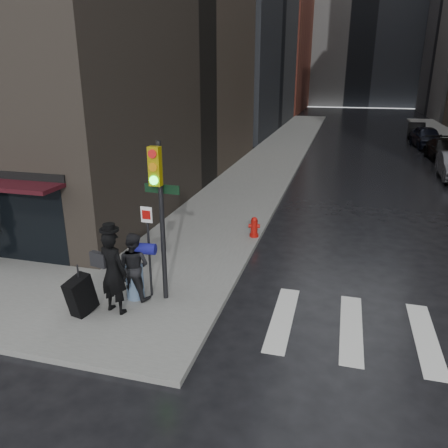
{
  "coord_description": "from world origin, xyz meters",
  "views": [
    {
      "loc": [
        4.56,
        -8.24,
        5.6
      ],
      "look_at": [
        1.3,
        3.69,
        1.3
      ],
      "focal_mm": 35.0,
      "sensor_mm": 36.0,
      "label": 1
    }
  ],
  "objects_px": {
    "parked_car_5": "(416,130)",
    "traffic_light": "(158,202)",
    "parked_car_3": "(445,150)",
    "parked_car_4": "(427,137)",
    "man_overcoat": "(106,276)",
    "man_jeans": "(134,266)",
    "fire_hydrant": "(254,228)"
  },
  "relations": [
    {
      "from": "parked_car_3",
      "to": "parked_car_5",
      "type": "xyz_separation_m",
      "value": [
        -0.33,
        11.23,
        -0.05
      ]
    },
    {
      "from": "traffic_light",
      "to": "parked_car_4",
      "type": "height_order",
      "value": "traffic_light"
    },
    {
      "from": "man_overcoat",
      "to": "fire_hydrant",
      "type": "xyz_separation_m",
      "value": [
        2.35,
        5.91,
        -0.63
      ]
    },
    {
      "from": "parked_car_3",
      "to": "man_jeans",
      "type": "bearing_deg",
      "value": -119.84
    },
    {
      "from": "parked_car_3",
      "to": "parked_car_5",
      "type": "height_order",
      "value": "parked_car_3"
    },
    {
      "from": "man_overcoat",
      "to": "man_jeans",
      "type": "xyz_separation_m",
      "value": [
        0.3,
        0.81,
        -0.08
      ]
    },
    {
      "from": "man_overcoat",
      "to": "fire_hydrant",
      "type": "bearing_deg",
      "value": -98.66
    },
    {
      "from": "traffic_light",
      "to": "parked_car_3",
      "type": "distance_m",
      "value": 25.31
    },
    {
      "from": "man_jeans",
      "to": "fire_hydrant",
      "type": "distance_m",
      "value": 5.52
    },
    {
      "from": "man_overcoat",
      "to": "parked_car_3",
      "type": "bearing_deg",
      "value": -103.23
    },
    {
      "from": "traffic_light",
      "to": "parked_car_4",
      "type": "distance_m",
      "value": 30.35
    },
    {
      "from": "man_overcoat",
      "to": "parked_car_3",
      "type": "height_order",
      "value": "man_overcoat"
    },
    {
      "from": "fire_hydrant",
      "to": "traffic_light",
      "type": "bearing_deg",
      "value": -105.0
    },
    {
      "from": "parked_car_3",
      "to": "parked_car_4",
      "type": "xyz_separation_m",
      "value": [
        -0.33,
        5.62,
        0.1
      ]
    },
    {
      "from": "fire_hydrant",
      "to": "parked_car_5",
      "type": "bearing_deg",
      "value": 72.77
    },
    {
      "from": "man_overcoat",
      "to": "man_jeans",
      "type": "distance_m",
      "value": 0.87
    },
    {
      "from": "man_jeans",
      "to": "parked_car_5",
      "type": "distance_m",
      "value": 35.93
    },
    {
      "from": "parked_car_3",
      "to": "parked_car_4",
      "type": "distance_m",
      "value": 5.63
    },
    {
      "from": "traffic_light",
      "to": "parked_car_3",
      "type": "relative_size",
      "value": 0.82
    },
    {
      "from": "traffic_light",
      "to": "parked_car_5",
      "type": "relative_size",
      "value": 1.0
    },
    {
      "from": "parked_car_3",
      "to": "parked_car_5",
      "type": "bearing_deg",
      "value": 88.29
    },
    {
      "from": "fire_hydrant",
      "to": "parked_car_4",
      "type": "height_order",
      "value": "parked_car_4"
    },
    {
      "from": "man_overcoat",
      "to": "parked_car_5",
      "type": "bearing_deg",
      "value": -95.01
    },
    {
      "from": "man_overcoat",
      "to": "parked_car_5",
      "type": "height_order",
      "value": "man_overcoat"
    },
    {
      "from": "traffic_light",
      "to": "parked_car_4",
      "type": "bearing_deg",
      "value": 72.98
    },
    {
      "from": "traffic_light",
      "to": "parked_car_3",
      "type": "bearing_deg",
      "value": 67.91
    },
    {
      "from": "parked_car_3",
      "to": "parked_car_4",
      "type": "bearing_deg",
      "value": 89.9
    },
    {
      "from": "parked_car_5",
      "to": "traffic_light",
      "type": "bearing_deg",
      "value": -101.67
    },
    {
      "from": "parked_car_3",
      "to": "parked_car_4",
      "type": "height_order",
      "value": "parked_car_4"
    },
    {
      "from": "parked_car_4",
      "to": "parked_car_5",
      "type": "relative_size",
      "value": 1.18
    },
    {
      "from": "traffic_light",
      "to": "parked_car_5",
      "type": "distance_m",
      "value": 35.68
    },
    {
      "from": "traffic_light",
      "to": "fire_hydrant",
      "type": "bearing_deg",
      "value": 77.99
    }
  ]
}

